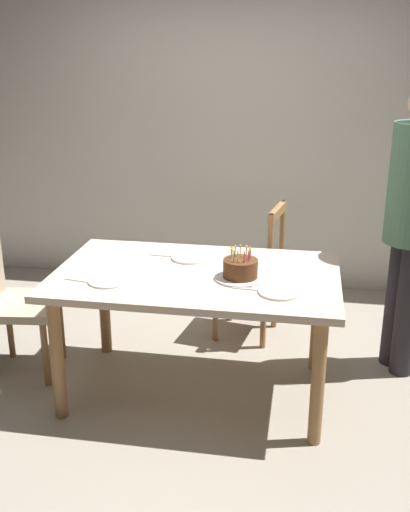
{
  "coord_description": "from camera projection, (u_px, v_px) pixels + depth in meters",
  "views": [
    {
      "loc": [
        0.58,
        -3.06,
        1.95
      ],
      "look_at": [
        0.05,
        0.0,
        0.86
      ],
      "focal_mm": 41.96,
      "sensor_mm": 36.0,
      "label": 1
    }
  ],
  "objects": [
    {
      "name": "chair_upholstered",
      "position": [
        7.0,
        293.0,
        3.64
      ],
      "size": [
        0.49,
        0.49,
        0.95
      ],
      "color": "tan",
      "rests_on": "ground"
    },
    {
      "name": "fork_near_guest",
      "position": [
        249.0,
        289.0,
        3.1
      ],
      "size": [
        0.18,
        0.03,
        0.01
      ],
      "primitive_type": "cube",
      "rotation": [
        0.0,
        0.0,
        -0.08
      ],
      "color": "silver",
      "rests_on": "dining_table"
    },
    {
      "name": "fork_near_celebrant",
      "position": [
        79.0,
        281.0,
        3.21
      ],
      "size": [
        0.18,
        0.05,
        0.01
      ],
      "primitive_type": "cube",
      "rotation": [
        0.0,
        0.0,
        -0.18
      ],
      "color": "silver",
      "rests_on": "dining_table"
    },
    {
      "name": "plate_near_guest",
      "position": [
        280.0,
        292.0,
        3.05
      ],
      "size": [
        0.22,
        0.22,
        0.01
      ],
      "primitive_type": "cylinder",
      "color": "white",
      "rests_on": "dining_table"
    },
    {
      "name": "fork_far_side",
      "position": [
        164.0,
        256.0,
        3.59
      ],
      "size": [
        0.18,
        0.03,
        0.01
      ],
      "primitive_type": "cube",
      "rotation": [
        0.0,
        0.0,
        -0.1
      ],
      "color": "silver",
      "rests_on": "dining_table"
    },
    {
      "name": "plate_far_side",
      "position": [
        190.0,
        258.0,
        3.55
      ],
      "size": [
        0.22,
        0.22,
        0.01
      ],
      "primitive_type": "cylinder",
      "color": "white",
      "rests_on": "dining_table"
    },
    {
      "name": "plate_near_celebrant",
      "position": [
        109.0,
        281.0,
        3.2
      ],
      "size": [
        0.22,
        0.22,
        0.01
      ],
      "primitive_type": "cylinder",
      "color": "white",
      "rests_on": "dining_table"
    },
    {
      "name": "ground",
      "position": [
        197.0,
        390.0,
        3.58
      ],
      "size": [
        6.4,
        6.4,
        0.0
      ],
      "primitive_type": "plane",
      "color": "#9E9384"
    },
    {
      "name": "dining_table",
      "position": [
        196.0,
        287.0,
        3.36
      ],
      "size": [
        1.58,
        0.97,
        0.76
      ],
      "color": "beige",
      "rests_on": "ground"
    },
    {
      "name": "birthday_cake",
      "position": [
        240.0,
        270.0,
        3.22
      ],
      "size": [
        0.28,
        0.28,
        0.18
      ],
      "color": "silver",
      "rests_on": "dining_table"
    },
    {
      "name": "back_wall",
      "position": [
        238.0,
        131.0,
        4.87
      ],
      "size": [
        6.4,
        0.1,
        2.6
      ],
      "primitive_type": "cube",
      "color": "beige",
      "rests_on": "ground"
    },
    {
      "name": "chair_spindle_back",
      "position": [
        251.0,
        274.0,
        4.14
      ],
      "size": [
        0.51,
        0.51,
        0.95
      ],
      "color": "#9E7042",
      "rests_on": "ground"
    }
  ]
}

